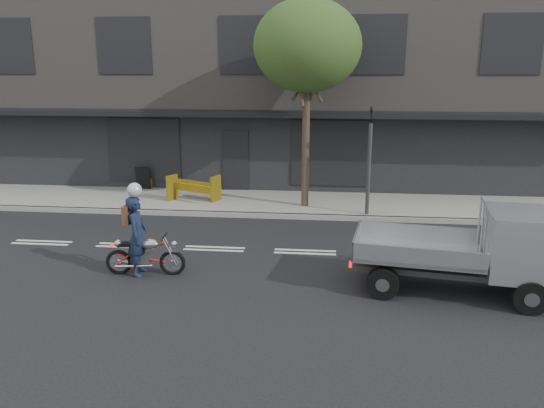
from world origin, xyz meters
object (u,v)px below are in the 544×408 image
at_px(rider, 138,236).
at_px(flatbed_ute, 505,246).
at_px(sandwich_board, 143,178).
at_px(construction_barrier, 192,189).
at_px(street_tree, 307,46).
at_px(motorcycle, 145,254).
at_px(traffic_light_pole, 369,167).

distance_m(rider, flatbed_ute, 7.95).
bearing_deg(sandwich_board, rider, -70.75).
xyz_separation_m(rider, construction_barrier, (-0.31, 6.16, -0.31)).
bearing_deg(street_tree, rider, -120.22).
height_order(motorcycle, construction_barrier, construction_barrier).
relative_size(traffic_light_pole, sandwich_board, 4.08).
bearing_deg(motorcycle, traffic_light_pole, 39.57).
xyz_separation_m(motorcycle, construction_barrier, (-0.46, 6.16, 0.12)).
distance_m(construction_barrier, sandwich_board, 2.92).
bearing_deg(rider, construction_barrier, -1.70).
bearing_deg(construction_barrier, motorcycle, -85.70).
distance_m(street_tree, sandwich_board, 7.99).
xyz_separation_m(rider, sandwich_board, (-2.66, 7.90, -0.35)).
relative_size(street_tree, traffic_light_pole, 1.93).
distance_m(traffic_light_pole, sandwich_board, 8.69).
height_order(street_tree, rider, street_tree).
bearing_deg(motorcycle, construction_barrier, 89.70).
xyz_separation_m(street_tree, traffic_light_pole, (2.00, -0.85, -3.63)).
relative_size(rider, sandwich_board, 2.16).
relative_size(traffic_light_pole, construction_barrier, 2.12).
height_order(traffic_light_pole, construction_barrier, traffic_light_pole).
distance_m(street_tree, rider, 8.29).
xyz_separation_m(motorcycle, flatbed_ute, (7.79, -0.37, 0.62)).
xyz_separation_m(street_tree, motorcycle, (-3.40, -6.10, -4.79)).
bearing_deg(construction_barrier, street_tree, -0.97).
xyz_separation_m(traffic_light_pole, sandwich_board, (-8.21, 2.65, -1.07)).
xyz_separation_m(flatbed_ute, sandwich_board, (-10.60, 8.27, -0.53)).
relative_size(traffic_light_pole, rider, 1.89).
relative_size(motorcycle, sandwich_board, 2.15).
height_order(traffic_light_pole, flatbed_ute, traffic_light_pole).
bearing_deg(traffic_light_pole, rider, -136.61).
relative_size(motorcycle, rider, 1.00).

